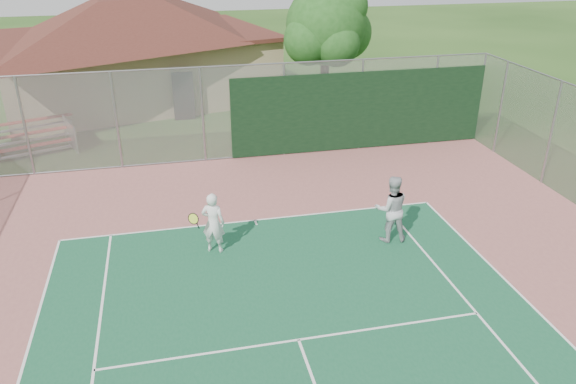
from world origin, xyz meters
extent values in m
cylinder|color=gray|center=(-7.00, 17.00, 1.75)|extent=(0.08, 0.08, 3.50)
cylinder|color=gray|center=(-4.00, 17.00, 1.75)|extent=(0.08, 0.08, 3.50)
cylinder|color=gray|center=(-1.00, 17.00, 1.75)|extent=(0.08, 0.08, 3.50)
cylinder|color=gray|center=(2.00, 17.00, 1.75)|extent=(0.08, 0.08, 3.50)
cylinder|color=gray|center=(5.00, 17.00, 1.75)|extent=(0.08, 0.08, 3.50)
cylinder|color=gray|center=(8.00, 17.00, 1.75)|extent=(0.08, 0.08, 3.50)
cylinder|color=gray|center=(10.00, 17.00, 1.75)|extent=(0.08, 0.08, 3.50)
cylinder|color=gray|center=(0.00, 17.00, 3.50)|extent=(20.00, 0.05, 0.05)
cylinder|color=gray|center=(0.00, 17.00, 0.05)|extent=(20.00, 0.05, 0.05)
cube|color=#999EA0|center=(0.00, 17.00, 1.75)|extent=(20.00, 0.02, 3.50)
cube|color=black|center=(5.00, 16.95, 1.55)|extent=(10.00, 0.04, 3.00)
cylinder|color=gray|center=(10.00, 15.50, 1.75)|extent=(0.08, 0.08, 3.50)
cylinder|color=gray|center=(10.00, 12.50, 1.75)|extent=(0.08, 0.08, 3.50)
cube|color=#999EA0|center=(10.00, 12.50, 1.75)|extent=(0.02, 9.00, 3.50)
cube|color=tan|center=(-3.52, 26.41, 1.55)|extent=(13.98, 10.95, 3.10)
cube|color=#592A21|center=(-3.52, 26.41, 3.15)|extent=(14.61, 11.57, 0.19)
cube|color=black|center=(-1.46, 22.25, 1.08)|extent=(0.93, 0.06, 2.17)
cube|color=#A13325|center=(-7.43, 19.09, 0.35)|extent=(2.89, 1.30, 0.05)
cube|color=#B2B5BA|center=(-7.43, 18.84, 0.15)|extent=(2.88, 1.27, 0.04)
cube|color=#A13325|center=(-7.43, 19.63, 0.69)|extent=(2.89, 1.30, 0.05)
cube|color=#B2B5BA|center=(-7.43, 19.38, 0.50)|extent=(2.88, 1.27, 0.04)
cube|color=#A13325|center=(-7.43, 20.18, 1.04)|extent=(2.89, 1.30, 0.05)
cube|color=#B2B5BA|center=(-7.43, 19.93, 0.84)|extent=(2.88, 1.27, 0.04)
cube|color=#B2B5BA|center=(-6.04, 19.63, 0.55)|extent=(0.68, 1.69, 1.09)
cylinder|color=#341F13|center=(5.01, 22.06, 1.56)|extent=(0.40, 0.40, 3.12)
sphere|color=#1D4C17|center=(5.01, 22.06, 4.01)|extent=(3.56, 3.56, 3.56)
sphere|color=#1D4C17|center=(6.02, 22.39, 3.56)|extent=(2.45, 2.45, 2.45)
sphere|color=#1D4C17|center=(4.12, 21.61, 3.45)|extent=(2.23, 2.23, 2.23)
sphere|color=#1D4C17|center=(5.24, 21.06, 3.34)|extent=(2.00, 2.00, 2.00)
sphere|color=#1D4C17|center=(4.68, 22.95, 3.78)|extent=(2.23, 2.23, 2.23)
sphere|color=#1D4C17|center=(5.68, 21.84, 4.78)|extent=(2.23, 2.23, 2.23)
imported|color=silver|center=(-1.33, 10.41, 0.84)|extent=(0.72, 0.61, 1.69)
imported|color=#AEB0B3|center=(3.44, 9.96, 0.95)|extent=(1.00, 0.83, 1.90)
camera|label=1|loc=(-2.26, -2.66, 7.80)|focal=35.00mm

